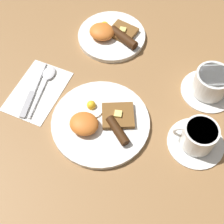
{
  "coord_description": "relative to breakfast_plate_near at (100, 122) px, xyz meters",
  "views": [
    {
      "loc": [
        0.17,
        -0.38,
        0.76
      ],
      "look_at": [
        0.02,
        0.03,
        0.03
      ],
      "focal_mm": 50.0,
      "sensor_mm": 36.0,
      "label": 1
    }
  ],
  "objects": [
    {
      "name": "spoon",
      "position": [
        -0.21,
        0.09,
        -0.0
      ],
      "size": [
        0.04,
        0.19,
        0.01
      ],
      "rotation": [
        0.0,
        0.0,
        1.67
      ],
      "color": "silver",
      "rests_on": "napkin"
    },
    {
      "name": "knife",
      "position": [
        -0.22,
        0.03,
        -0.01
      ],
      "size": [
        0.05,
        0.2,
        0.01
      ],
      "rotation": [
        0.0,
        0.0,
        1.72
      ],
      "color": "silver",
      "rests_on": "napkin"
    },
    {
      "name": "breakfast_plate_near",
      "position": [
        0.0,
        0.0,
        0.0
      ],
      "size": [
        0.27,
        0.27,
        0.05
      ],
      "color": "white",
      "rests_on": "ground_plane"
    },
    {
      "name": "teacup_near",
      "position": [
        0.26,
        0.03,
        0.02
      ],
      "size": [
        0.15,
        0.15,
        0.08
      ],
      "color": "white",
      "rests_on": "ground_plane"
    },
    {
      "name": "napkin",
      "position": [
        -0.21,
        0.04,
        -0.01
      ],
      "size": [
        0.15,
        0.21,
        0.01
      ],
      "primitive_type": "cube",
      "rotation": [
        0.0,
        0.0,
        -0.05
      ],
      "color": "white",
      "rests_on": "ground_plane"
    },
    {
      "name": "breakfast_plate_far",
      "position": [
        -0.08,
        0.32,
        0.0
      ],
      "size": [
        0.22,
        0.22,
        0.05
      ],
      "color": "white",
      "rests_on": "ground_plane"
    },
    {
      "name": "teacup_far",
      "position": [
        0.26,
        0.21,
        0.02
      ],
      "size": [
        0.16,
        0.16,
        0.08
      ],
      "color": "white",
      "rests_on": "ground_plane"
    },
    {
      "name": "ground_plane",
      "position": [
        0.0,
        0.0,
        -0.01
      ],
      "size": [
        3.0,
        3.0,
        0.0
      ],
      "primitive_type": "plane",
      "color": "olive"
    }
  ]
}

